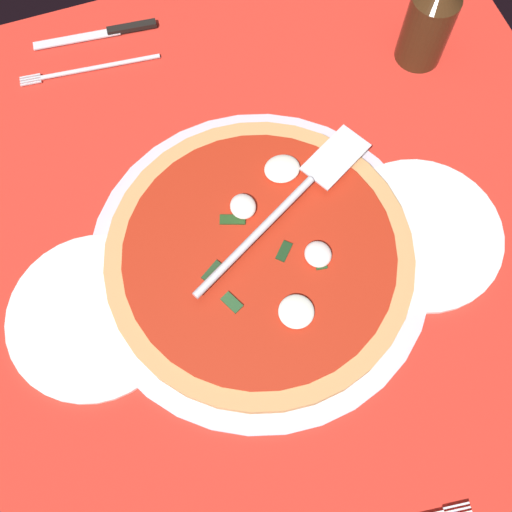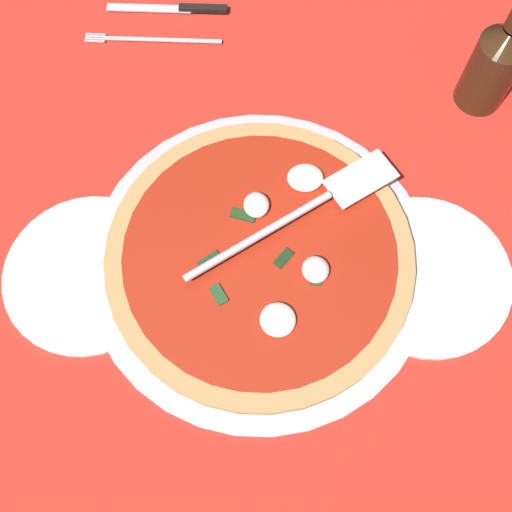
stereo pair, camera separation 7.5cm
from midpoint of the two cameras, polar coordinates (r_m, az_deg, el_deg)
ground_plane at (r=77.95cm, az=3.05°, el=-0.53°), size 97.01×97.01×0.80cm
checker_pattern at (r=77.53cm, az=3.07°, el=-0.41°), size 97.01×97.01×0.10cm
pizza_pan at (r=76.80cm, az=2.79°, el=-0.75°), size 43.83×43.83×0.89cm
dinner_plate_left at (r=80.02cm, az=18.40°, el=-2.08°), size 21.78×21.78×1.00cm
dinner_plate_right at (r=78.01cm, az=-12.99°, el=-1.97°), size 21.53×21.53×1.00cm
pizza at (r=75.50cm, az=2.92°, el=-0.33°), size 38.98×38.98×3.31cm
pizza_server at (r=75.33cm, az=7.07°, el=3.69°), size 27.86×17.04×1.00cm
place_setting_near at (r=98.00cm, az=-6.20°, el=20.72°), size 22.41×15.25×1.40cm
beer_bottle at (r=90.12cm, az=24.27°, el=16.36°), size 6.76×6.76×22.77cm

